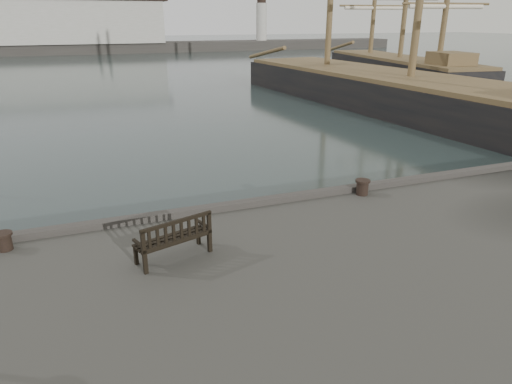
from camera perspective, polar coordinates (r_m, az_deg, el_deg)
ground at (r=13.37m, az=-6.81°, el=-8.54°), size 400.00×400.00×0.00m
breakwater at (r=103.41m, az=-23.06°, el=17.98°), size 140.00×9.50×12.20m
bench at (r=10.21m, az=-10.21°, el=-6.62°), size 1.77×1.04×0.96m
bollard_left at (r=11.92m, az=-28.96°, el=-5.42°), size 0.50×0.50×0.43m
bollard_right at (r=14.05m, az=13.15°, el=0.58°), size 0.53×0.53×0.47m
tall_ship_main at (r=36.61m, az=18.45°, el=10.64°), size 11.20×39.17×28.97m
tall_ship_far at (r=56.07m, az=17.34°, el=13.97°), size 9.29×27.00×22.69m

